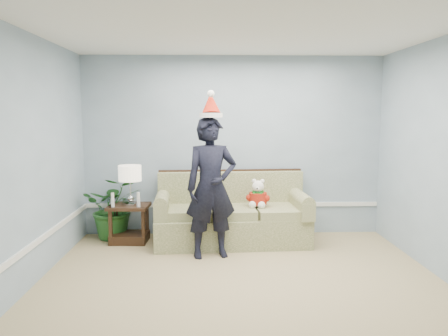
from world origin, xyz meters
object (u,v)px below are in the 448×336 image
Objects in this scene: table_lamp at (130,175)px; teddy_bear at (258,197)px; houseplant at (114,207)px; man at (211,188)px; side_table at (130,228)px; sofa at (231,217)px.

teddy_bear is at bearing -2.47° from table_lamp.
houseplant is at bearing 139.56° from table_lamp.
teddy_bear is (0.66, 0.55, -0.23)m from man.
man is at bearing -127.12° from teddy_bear.
table_lamp reaches higher than side_table.
man is at bearing -31.40° from houseplant.
sofa is 3.84× the size of table_lamp.
teddy_bear is (2.10, -0.32, 0.21)m from houseplant.
table_lamp is 0.62× the size of houseplant.
table_lamp is 1.31m from man.
sofa is at bearing 0.66° from table_lamp.
man is 0.89m from teddy_bear.
side_table is 0.77m from table_lamp.
table_lamp reaches higher than sofa.
side_table is (-1.47, 0.02, -0.14)m from sofa.
sofa is 0.50m from teddy_bear.
table_lamp is 0.32× the size of man.
houseplant reaches higher than teddy_bear.
man reaches higher than houseplant.
side_table is 1.90m from teddy_bear.
side_table is 0.63× the size of houseplant.
table_lamp is 1.84m from teddy_bear.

